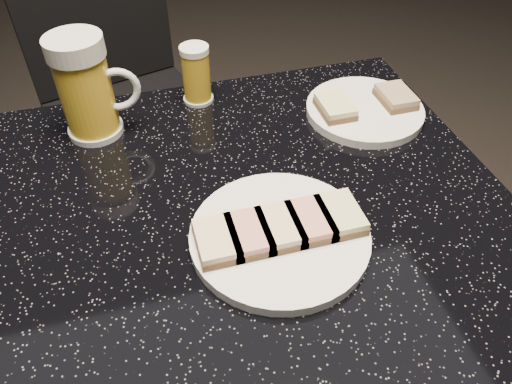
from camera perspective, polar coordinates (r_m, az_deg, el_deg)
The scene contains 8 objects.
plate_large at distance 0.62m, azimuth 2.72°, elevation -5.08°, with size 0.22×0.22×0.01m, color white.
plate_small at distance 0.84m, azimuth 12.30°, elevation 9.11°, with size 0.19×0.19×0.01m, color white.
table at distance 0.84m, azimuth 0.00°, elevation -14.72°, with size 0.70×0.70×0.75m.
beer_mug at distance 0.79m, azimuth -18.79°, elevation 11.24°, with size 0.12×0.08×0.16m.
beer_tumbler at distance 0.84m, azimuth -6.84°, elevation 13.18°, with size 0.05×0.05×0.10m.
chair at distance 1.41m, azimuth -15.04°, elevation 10.96°, with size 0.48×0.48×0.87m.
canapes_on_plate_large at distance 0.61m, azimuth 2.77°, elevation -4.06°, with size 0.21×0.07×0.02m.
canapes_on_plate_small at distance 0.84m, azimuth 12.46°, elevation 10.04°, with size 0.16×0.07×0.02m.
Camera 1 is at (-0.12, -0.43, 1.22)m, focal length 35.00 mm.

